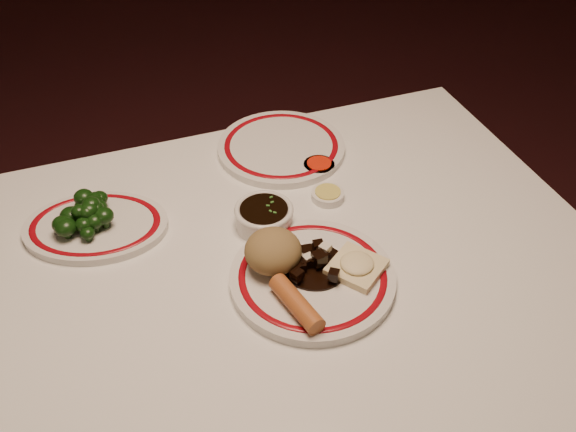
% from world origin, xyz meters
% --- Properties ---
extents(dining_table, '(1.20, 0.90, 0.75)m').
position_xyz_m(dining_table, '(0.00, 0.00, 0.66)').
color(dining_table, white).
rests_on(dining_table, ground).
extents(main_plate, '(0.35, 0.35, 0.02)m').
position_xyz_m(main_plate, '(0.06, -0.05, 0.76)').
color(main_plate, silver).
rests_on(main_plate, dining_table).
extents(rice_mound, '(0.10, 0.10, 0.07)m').
position_xyz_m(rice_mound, '(0.00, -0.01, 0.80)').
color(rice_mound, olive).
rests_on(rice_mound, main_plate).
extents(spring_roll, '(0.06, 0.12, 0.03)m').
position_xyz_m(spring_roll, '(0.01, -0.11, 0.78)').
color(spring_roll, '#B5612C').
rests_on(spring_roll, main_plate).
extents(fried_wonton, '(0.12, 0.12, 0.02)m').
position_xyz_m(fried_wonton, '(0.13, -0.06, 0.78)').
color(fried_wonton, beige).
rests_on(fried_wonton, main_plate).
extents(stirfry_heap, '(0.11, 0.11, 0.03)m').
position_xyz_m(stirfry_heap, '(0.06, -0.03, 0.78)').
color(stirfry_heap, black).
rests_on(stirfry_heap, main_plate).
extents(broccoli_plate, '(0.31, 0.29, 0.02)m').
position_xyz_m(broccoli_plate, '(-0.27, 0.21, 0.76)').
color(broccoli_plate, silver).
rests_on(broccoli_plate, dining_table).
extents(broccoli_pile, '(0.11, 0.12, 0.05)m').
position_xyz_m(broccoli_pile, '(-0.28, 0.21, 0.79)').
color(broccoli_pile, '#23471C').
rests_on(broccoli_pile, broccoli_plate).
extents(soy_bowl, '(0.11, 0.11, 0.04)m').
position_xyz_m(soy_bowl, '(0.03, 0.11, 0.77)').
color(soy_bowl, silver).
rests_on(soy_bowl, dining_table).
extents(sweet_sour_dish, '(0.06, 0.06, 0.02)m').
position_xyz_m(sweet_sour_dish, '(0.19, 0.24, 0.76)').
color(sweet_sour_dish, silver).
rests_on(sweet_sour_dish, dining_table).
extents(mustard_dish, '(0.06, 0.06, 0.02)m').
position_xyz_m(mustard_dish, '(0.17, 0.15, 0.76)').
color(mustard_dish, silver).
rests_on(mustard_dish, dining_table).
extents(far_plate, '(0.36, 0.36, 0.02)m').
position_xyz_m(far_plate, '(0.14, 0.33, 0.76)').
color(far_plate, silver).
rests_on(far_plate, dining_table).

